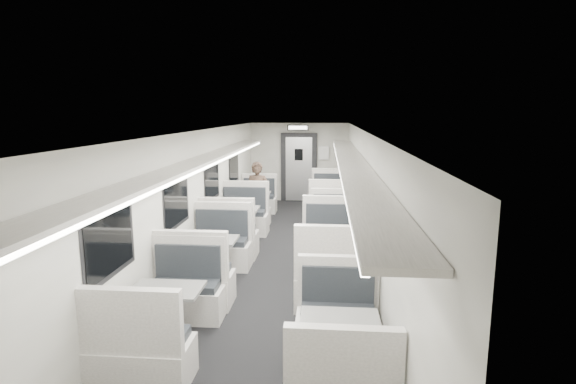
% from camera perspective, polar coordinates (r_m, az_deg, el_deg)
% --- Properties ---
extents(room, '(3.24, 12.24, 2.64)m').
position_cam_1_polar(room, '(7.92, -1.28, -1.01)').
color(room, black).
rests_on(room, ground).
extents(booth_left_a, '(0.97, 1.96, 1.05)m').
position_cam_1_polar(booth_left_a, '(11.68, -4.26, -1.65)').
color(booth_left_a, white).
rests_on(booth_left_a, room).
extents(booth_left_b, '(1.09, 2.21, 1.18)m').
position_cam_1_polar(booth_left_b, '(9.43, -6.51, -4.26)').
color(booth_left_b, white).
rests_on(booth_left_b, room).
extents(booth_left_c, '(1.05, 2.14, 1.14)m').
position_cam_1_polar(booth_left_c, '(7.37, -9.92, -8.58)').
color(booth_left_c, white).
rests_on(booth_left_c, room).
extents(booth_left_d, '(1.00, 2.04, 1.09)m').
position_cam_1_polar(booth_left_d, '(5.66, -15.10, -14.96)').
color(booth_left_d, white).
rests_on(booth_left_d, room).
extents(booth_right_a, '(1.11, 2.24, 1.20)m').
position_cam_1_polar(booth_right_a, '(11.50, 5.61, -1.60)').
color(booth_right_a, white).
rests_on(booth_right_a, room).
extents(booth_right_b, '(0.97, 1.97, 1.06)m').
position_cam_1_polar(booth_right_b, '(9.25, 5.76, -4.81)').
color(booth_right_b, white).
rests_on(booth_right_b, room).
extents(booth_right_c, '(1.15, 2.33, 1.25)m').
position_cam_1_polar(booth_right_c, '(7.26, 5.98, -8.51)').
color(booth_right_c, white).
rests_on(booth_right_c, room).
extents(booth_right_d, '(0.96, 1.95, 1.04)m').
position_cam_1_polar(booth_right_d, '(4.87, 6.52, -19.18)').
color(booth_right_d, white).
rests_on(booth_right_d, room).
extents(passenger, '(0.60, 0.42, 1.59)m').
position_cam_1_polar(passenger, '(10.58, -3.89, -0.43)').
color(passenger, black).
rests_on(passenger, room).
extents(window_a, '(0.02, 1.18, 0.84)m').
position_cam_1_polar(window_a, '(11.45, -6.87, 3.14)').
color(window_a, black).
rests_on(window_a, room).
extents(window_b, '(0.02, 1.18, 0.84)m').
position_cam_1_polar(window_b, '(9.32, -9.61, 1.48)').
color(window_b, black).
rests_on(window_b, room).
extents(window_c, '(0.02, 1.18, 0.84)m').
position_cam_1_polar(window_c, '(7.25, -13.93, -1.14)').
color(window_c, black).
rests_on(window_c, room).
extents(window_d, '(0.02, 1.18, 0.84)m').
position_cam_1_polar(window_d, '(5.27, -21.63, -5.77)').
color(window_d, black).
rests_on(window_d, room).
extents(luggage_rack_left, '(0.46, 10.40, 0.09)m').
position_cam_1_polar(luggage_rack_left, '(7.75, -10.74, 3.93)').
color(luggage_rack_left, white).
rests_on(luggage_rack_left, room).
extents(luggage_rack_right, '(0.46, 10.40, 0.09)m').
position_cam_1_polar(luggage_rack_right, '(7.48, 8.00, 3.79)').
color(luggage_rack_right, white).
rests_on(luggage_rack_right, room).
extents(vestibule_door, '(1.10, 0.13, 2.10)m').
position_cam_1_polar(vestibule_door, '(13.78, 1.38, 3.09)').
color(vestibule_door, black).
rests_on(vestibule_door, room).
extents(exit_sign, '(0.62, 0.12, 0.16)m').
position_cam_1_polar(exit_sign, '(13.20, 1.27, 8.18)').
color(exit_sign, black).
rests_on(exit_sign, room).
extents(wall_notice, '(0.32, 0.02, 0.40)m').
position_cam_1_polar(wall_notice, '(13.70, 4.53, 4.95)').
color(wall_notice, white).
rests_on(wall_notice, room).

